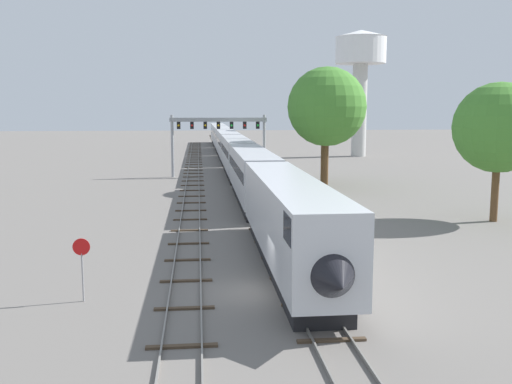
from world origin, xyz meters
TOP-DOWN VIEW (x-y plane):
  - ground_plane at (0.00, 0.00)m, footprint 400.00×400.00m
  - track_main at (2.00, 60.00)m, footprint 2.60×200.00m
  - track_near at (-3.50, 40.00)m, footprint 2.60×160.00m
  - passenger_train at (2.00, 58.26)m, footprint 3.04×129.00m
  - signal_gantry at (-0.25, 46.38)m, footprint 12.10×0.49m
  - water_tower at (25.82, 75.06)m, footprint 9.00×9.00m
  - stop_sign at (-8.00, -0.51)m, footprint 0.76×0.08m
  - trackside_tree_left at (11.64, 39.69)m, footprint 7.90×7.90m
  - trackside_tree_mid at (19.55, 15.24)m, footprint 6.76×6.76m
  - trackside_tree_right at (10.64, 33.88)m, footprint 8.28×8.28m

SIDE VIEW (x-z plane):
  - ground_plane at x=0.00m, z-range 0.00..0.00m
  - track_main at x=2.00m, z-range -0.01..0.15m
  - track_near at x=-3.50m, z-range -0.01..0.15m
  - stop_sign at x=-8.00m, z-range 0.43..3.31m
  - passenger_train at x=2.00m, z-range 0.21..5.01m
  - signal_gantry at x=-0.25m, z-range 1.88..9.62m
  - trackside_tree_mid at x=19.55m, z-range 1.85..12.35m
  - trackside_tree_right at x=10.64m, z-range 2.27..15.13m
  - trackside_tree_left at x=11.64m, z-range 2.41..15.17m
  - water_tower at x=25.82m, z-range 6.01..28.10m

